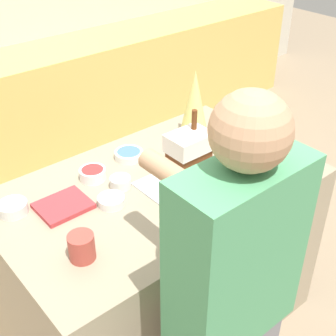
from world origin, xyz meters
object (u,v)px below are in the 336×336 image
(decorative_tree, at_px, (195,104))
(candy_bowl_far_right, at_px, (93,174))
(baking_tray, at_px, (188,180))
(gingerbread_house, at_px, (189,156))
(candy_bowl_center_rear, at_px, (13,207))
(person, at_px, (229,315))
(mug, at_px, (82,247))
(candy_bowl_front_corner, at_px, (111,200))
(candy_bowl_far_left, at_px, (120,182))
(cookbook, at_px, (63,206))
(candy_bowl_near_tray_left, at_px, (129,154))

(decorative_tree, relative_size, candy_bowl_far_right, 2.97)
(baking_tray, height_order, gingerbread_house, gingerbread_house)
(candy_bowl_center_rear, distance_m, person, 0.97)
(baking_tray, xyz_separation_m, person, (-0.36, -0.61, -0.06))
(gingerbread_house, xyz_separation_m, mug, (-0.62, -0.12, -0.08))
(candy_bowl_center_rear, xyz_separation_m, mug, (0.08, -0.41, 0.03))
(candy_bowl_front_corner, bearing_deg, gingerbread_house, -12.24)
(baking_tray, xyz_separation_m, mug, (-0.62, -0.12, 0.05))
(candy_bowl_far_right, distance_m, candy_bowl_far_left, 0.15)
(baking_tray, bearing_deg, gingerbread_house, 25.02)
(gingerbread_house, relative_size, mug, 3.14)
(candy_bowl_far_right, height_order, mug, mug)
(cookbook, height_order, mug, mug)
(cookbook, distance_m, person, 0.82)
(baking_tray, relative_size, cookbook, 2.02)
(cookbook, xyz_separation_m, mug, (-0.09, -0.31, 0.04))
(candy_bowl_center_rear, bearing_deg, person, -69.57)
(decorative_tree, relative_size, mug, 3.47)
(candy_bowl_center_rear, height_order, cookbook, candy_bowl_center_rear)
(candy_bowl_far_left, height_order, candy_bowl_front_corner, candy_bowl_far_left)
(candy_bowl_near_tray_left, bearing_deg, baking_tray, -74.93)
(decorative_tree, height_order, candy_bowl_front_corner, decorative_tree)
(gingerbread_house, relative_size, candy_bowl_front_corner, 2.82)
(baking_tray, bearing_deg, cookbook, 160.37)
(baking_tray, bearing_deg, candy_bowl_far_right, 137.55)
(candy_bowl_far_left, bearing_deg, person, -97.72)
(candy_bowl_far_right, bearing_deg, person, -92.92)
(candy_bowl_center_rear, relative_size, candy_bowl_front_corner, 1.05)
(candy_bowl_far_right, xyz_separation_m, candy_bowl_center_rear, (-0.38, -0.00, -0.00))
(mug, bearing_deg, candy_bowl_near_tray_left, 40.17)
(candy_bowl_near_tray_left, bearing_deg, person, -106.29)
(candy_bowl_far_right, xyz_separation_m, mug, (-0.30, -0.41, 0.02))
(candy_bowl_near_tray_left, bearing_deg, candy_bowl_front_corner, -137.39)
(decorative_tree, relative_size, candy_bowl_center_rear, 2.96)
(mug, xyz_separation_m, person, (0.26, -0.49, -0.10))
(baking_tray, distance_m, mug, 0.63)
(cookbook, bearing_deg, mug, -106.70)
(cookbook, bearing_deg, decorative_tree, 7.77)
(candy_bowl_far_left, xyz_separation_m, candy_bowl_front_corner, (-0.10, -0.08, -0.01))
(gingerbread_house, height_order, decorative_tree, decorative_tree)
(candy_bowl_near_tray_left, xyz_separation_m, mug, (-0.53, -0.45, 0.03))
(candy_bowl_far_left, xyz_separation_m, cookbook, (-0.27, 0.03, -0.02))
(baking_tray, xyz_separation_m, decorative_tree, (0.31, 0.30, 0.17))
(candy_bowl_front_corner, bearing_deg, cookbook, 146.52)
(candy_bowl_far_right, xyz_separation_m, candy_bowl_near_tray_left, (0.23, 0.04, -0.01))
(gingerbread_house, height_order, candy_bowl_center_rear, gingerbread_house)
(candy_bowl_center_rear, bearing_deg, candy_bowl_far_right, 0.01)
(decorative_tree, xyz_separation_m, candy_bowl_far_left, (-0.57, -0.15, -0.15))
(candy_bowl_near_tray_left, bearing_deg, decorative_tree, -3.95)
(decorative_tree, bearing_deg, person, -126.46)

